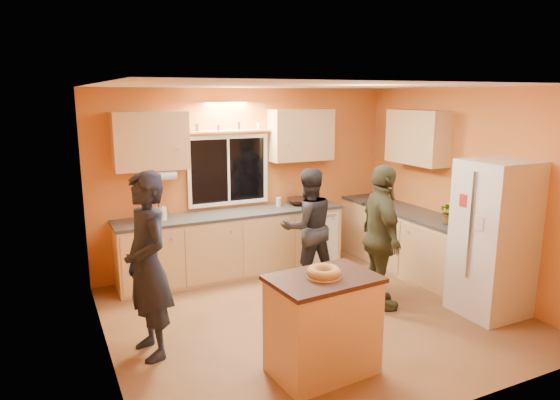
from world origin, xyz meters
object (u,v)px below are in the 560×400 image
person_center (308,227)px  person_right (381,238)px  refrigerator (494,238)px  island (323,324)px  person_left (147,266)px

person_center → person_right: 1.14m
person_center → refrigerator: bearing=133.6°
island → person_left: (-1.34, 1.02, 0.44)m
person_center → person_right: size_ratio=0.91×
person_left → person_right: bearing=78.7°
refrigerator → person_right: (-1.07, 0.68, -0.03)m
refrigerator → person_left: bearing=168.7°
person_left → island: bearing=43.3°
person_left → person_center: 2.50m
refrigerator → person_center: (-1.46, 1.74, -0.11)m
island → person_left: bearing=138.4°
refrigerator → person_left: (-3.76, 0.75, 0.01)m
island → person_center: person_center is taller
person_left → person_right: 2.69m
refrigerator → island: refrigerator is taller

